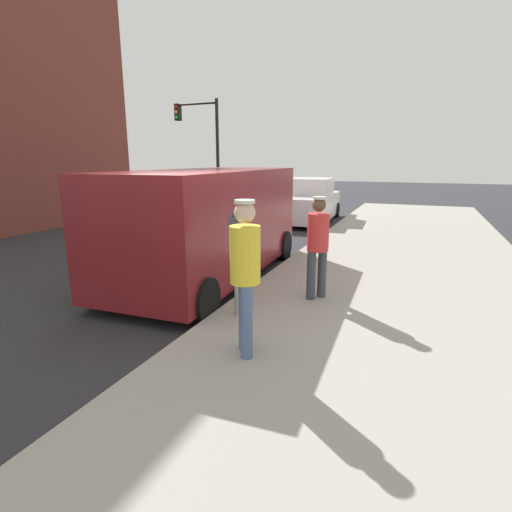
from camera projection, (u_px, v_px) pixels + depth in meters
ground_plane at (174, 303)px, 6.70m from camera, size 80.00×80.00×0.00m
sidewalk_slab at (393, 332)px, 5.39m from camera, size 5.00×32.00×0.15m
parking_meter_near at (236, 245)px, 5.58m from camera, size 0.14×0.18×1.52m
pedestrian_in_yellow at (245, 268)px, 4.42m from camera, size 0.34×0.34×1.78m
pedestrian_in_red at (318, 241)px, 6.30m from camera, size 0.34×0.34×1.64m
parked_van at (208, 222)px, 7.84m from camera, size 2.29×5.27×2.15m
parked_sedan_ahead at (308, 202)px, 15.30m from camera, size 2.17×4.50×1.65m
traffic_light_corner at (202, 135)px, 19.83m from camera, size 2.48×0.42×5.20m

